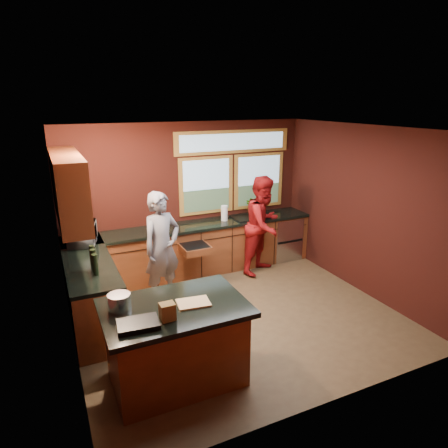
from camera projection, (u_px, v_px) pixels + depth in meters
floor at (237, 315)px, 5.92m from camera, size 4.50×4.50×0.00m
room_shell at (188, 197)px, 5.43m from camera, size 4.52×4.02×2.71m
back_counter at (205, 247)px, 7.33m from camera, size 4.50×0.64×0.93m
left_counter at (90, 288)px, 5.74m from camera, size 0.64×2.30×0.93m
island at (176, 343)px, 4.43m from camera, size 1.55×1.05×0.95m
person_grey at (162, 248)px, 6.11m from camera, size 0.75×0.62×1.77m
person_red at (264, 225)px, 7.20m from camera, size 1.09×1.03×1.79m
microwave at (82, 234)px, 6.11m from camera, size 0.51×0.65×0.32m
potted_plant at (254, 205)px, 7.59m from camera, size 0.37×0.32×0.41m
paper_towel at (224, 213)px, 7.31m from camera, size 0.12×0.12×0.28m
cutting_board at (193, 303)px, 4.33m from camera, size 0.38×0.29×0.02m
stock_pot at (119, 302)px, 4.18m from camera, size 0.24×0.24×0.18m
paper_bag at (167, 312)px, 3.99m from camera, size 0.15×0.12×0.18m
black_tray at (138, 324)px, 3.89m from camera, size 0.42×0.32×0.05m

